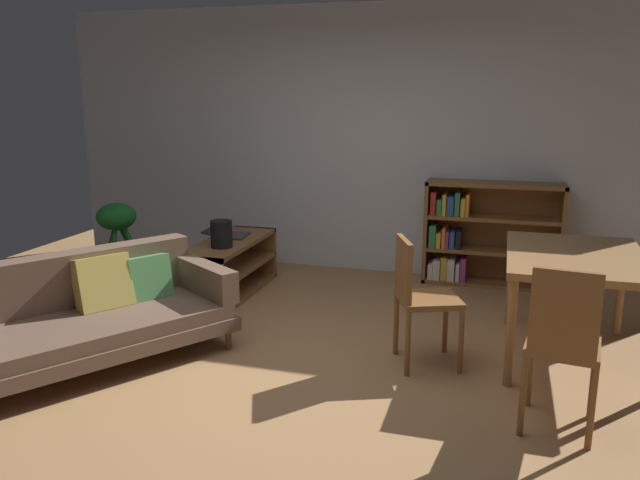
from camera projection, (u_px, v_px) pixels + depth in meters
name	position (u px, v px, depth m)	size (l,w,h in m)	color
ground_plane	(287.00, 374.00, 4.21)	(8.16, 8.16, 0.00)	#A87A4C
back_wall_panel	(373.00, 141.00, 6.42)	(6.80, 0.10, 2.70)	silver
fabric_couch	(86.00, 312.00, 4.34)	(1.77, 2.06, 0.73)	brown
media_console	(230.00, 267.00, 5.84)	(0.45, 1.27, 0.51)	brown
open_laptop	(228.00, 234.00, 5.96)	(0.42, 0.32, 0.06)	#333338
desk_speaker	(221.00, 234.00, 5.51)	(0.19, 0.19, 0.24)	black
potted_floor_plant	(119.00, 243.00, 5.98)	(0.43, 0.45, 0.82)	brown
dining_table	(575.00, 265.00, 4.31)	(0.91, 1.25, 0.76)	olive
dining_chair_near	(419.00, 294.00, 4.25)	(0.51, 0.51, 0.89)	brown
dining_chair_far	(563.00, 341.00, 3.36)	(0.43, 0.45, 0.96)	brown
bookshelf	(481.00, 234.00, 6.12)	(1.29, 0.33, 1.01)	brown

